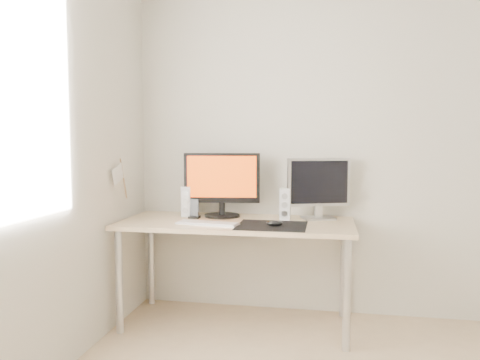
{
  "coord_description": "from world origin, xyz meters",
  "views": [
    {
      "loc": [
        -0.32,
        -1.75,
        1.28
      ],
      "look_at": [
        -0.92,
        1.46,
        1.01
      ],
      "focal_mm": 35.0,
      "sensor_mm": 36.0,
      "label": 1
    }
  ],
  "objects": [
    {
      "name": "keyboard",
      "position": [
        -1.09,
        1.22,
        0.74
      ],
      "size": [
        0.43,
        0.18,
        0.02
      ],
      "color": "silver",
      "rests_on": "desk"
    },
    {
      "name": "speaker_left",
      "position": [
        -1.33,
        1.52,
        0.84
      ],
      "size": [
        0.07,
        0.09,
        0.22
      ],
      "color": "white",
      "rests_on": "desk"
    },
    {
      "name": "desk",
      "position": [
        -0.93,
        1.38,
        0.65
      ],
      "size": [
        1.6,
        0.7,
        0.73
      ],
      "color": "#D1B587",
      "rests_on": "ground"
    },
    {
      "name": "pennant",
      "position": [
        -1.72,
        1.24,
        1.05
      ],
      "size": [
        0.01,
        0.23,
        0.29
      ],
      "color": "#A57F54",
      "rests_on": "wall_left"
    },
    {
      "name": "phone_dock",
      "position": [
        -1.25,
        1.45,
        0.77
      ],
      "size": [
        0.08,
        0.07,
        0.14
      ],
      "color": "black",
      "rests_on": "desk"
    },
    {
      "name": "mouse",
      "position": [
        -0.65,
        1.22,
        0.75
      ],
      "size": [
        0.1,
        0.06,
        0.04
      ],
      "primitive_type": "ellipsoid",
      "color": "black",
      "rests_on": "mousepad"
    },
    {
      "name": "wall_back",
      "position": [
        0.0,
        1.75,
        1.25
      ],
      "size": [
        3.5,
        0.0,
        3.5
      ],
      "primitive_type": "plane",
      "rotation": [
        1.57,
        0.0,
        0.0
      ],
      "color": "silver",
      "rests_on": "ground"
    },
    {
      "name": "main_monitor",
      "position": [
        -1.07,
        1.55,
        0.98
      ],
      "size": [
        0.55,
        0.29,
        0.47
      ],
      "color": "black",
      "rests_on": "desk"
    },
    {
      "name": "second_monitor",
      "position": [
        -0.38,
        1.57,
        0.97
      ],
      "size": [
        0.44,
        0.22,
        0.43
      ],
      "color": "#B2B1B4",
      "rests_on": "desk"
    },
    {
      "name": "mousepad",
      "position": [
        -0.67,
        1.25,
        0.73
      ],
      "size": [
        0.45,
        0.4,
        0.0
      ],
      "primitive_type": "cube",
      "color": "black",
      "rests_on": "desk"
    },
    {
      "name": "speaker_right",
      "position": [
        -0.61,
        1.5,
        0.84
      ],
      "size": [
        0.07,
        0.09,
        0.22
      ],
      "color": "white",
      "rests_on": "desk"
    }
  ]
}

